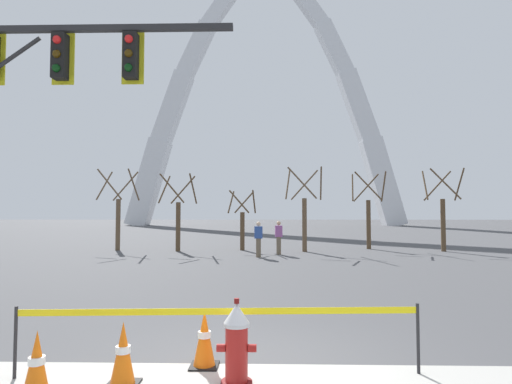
{
  "coord_description": "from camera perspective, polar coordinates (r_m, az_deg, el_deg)",
  "views": [
    {
      "loc": [
        0.21,
        -5.3,
        1.98
      ],
      "look_at": [
        -0.04,
        5.0,
        2.5
      ],
      "focal_mm": 29.29,
      "sensor_mm": 36.0,
      "label": 1
    }
  ],
  "objects": [
    {
      "name": "tree_far_right",
      "position": [
        23.74,
        24.15,
        -2.85
      ],
      "size": [
        1.96,
        1.97,
        4.26
      ],
      "color": "brown",
      "rests_on": "ground"
    },
    {
      "name": "tree_center_left",
      "position": [
        22.36,
        -1.89,
        -4.34
      ],
      "size": [
        1.49,
        1.5,
        3.19
      ],
      "color": "brown",
      "rests_on": "ground"
    },
    {
      "name": "fire_hydrant",
      "position": [
        5.14,
        -2.66,
        -20.01
      ],
      "size": [
        0.46,
        0.48,
        0.99
      ],
      "color": "#5E0F0D",
      "rests_on": "ground"
    },
    {
      "name": "ground_plane",
      "position": [
        5.66,
        -0.91,
        -23.35
      ],
      "size": [
        240.0,
        240.0,
        0.0
      ],
      "primitive_type": "plane",
      "color": "#474749"
    },
    {
      "name": "pedestrian_walking_left",
      "position": [
        20.09,
        3.12,
        -6.2
      ],
      "size": [
        0.36,
        0.23,
        1.59
      ],
      "color": "brown",
      "rests_on": "ground"
    },
    {
      "name": "tree_right_mid",
      "position": [
        23.95,
        15.09,
        -3.02
      ],
      "size": [
        1.95,
        1.96,
        4.24
      ],
      "color": "brown",
      "rests_on": "ground"
    },
    {
      "name": "monument_arch",
      "position": [
        68.5,
        1.2,
        10.83
      ],
      "size": [
        44.26,
        3.23,
        42.0
      ],
      "color": "silver",
      "rests_on": "ground"
    },
    {
      "name": "tree_left_mid",
      "position": [
        22.11,
        -10.59,
        -3.37
      ],
      "size": [
        1.85,
        1.86,
        4.0
      ],
      "color": "brown",
      "rests_on": "ground"
    },
    {
      "name": "tree_center_right",
      "position": [
        21.66,
        6.62,
        -3.04
      ],
      "size": [
        1.98,
        2.0,
        4.31
      ],
      "color": "brown",
      "rests_on": "ground"
    },
    {
      "name": "traffic_cone_curb_edge",
      "position": [
        5.33,
        -27.79,
        -20.28
      ],
      "size": [
        0.36,
        0.36,
        0.73
      ],
      "color": "black",
      "rests_on": "ground"
    },
    {
      "name": "pedestrian_standing_center",
      "position": [
        18.84,
        0.34,
        -6.43
      ],
      "size": [
        0.37,
        0.25,
        1.59
      ],
      "color": "brown",
      "rests_on": "ground"
    },
    {
      "name": "traffic_cone_mid_sidewalk",
      "position": [
        5.36,
        -17.71,
        -20.38
      ],
      "size": [
        0.36,
        0.36,
        0.73
      ],
      "color": "black",
      "rests_on": "ground"
    },
    {
      "name": "traffic_cone_by_hydrant",
      "position": [
        5.74,
        -7.06,
        -19.29
      ],
      "size": [
        0.36,
        0.36,
        0.73
      ],
      "color": "black",
      "rests_on": "ground"
    },
    {
      "name": "tree_far_left",
      "position": [
        23.48,
        -18.32,
        -2.93
      ],
      "size": [
        1.97,
        1.99,
        4.29
      ],
      "color": "brown",
      "rests_on": "ground"
    },
    {
      "name": "traffic_signal_gantry",
      "position": [
        9.7,
        -30.98,
        11.16
      ],
      "size": [
        6.42,
        0.44,
        6.0
      ],
      "color": "#232326",
      "rests_on": "ground"
    },
    {
      "name": "caution_tape_barrier",
      "position": [
        5.35,
        -4.96,
        -17.92
      ],
      "size": [
        4.92,
        0.31,
        0.86
      ],
      "color": "#232326",
      "rests_on": "ground"
    }
  ]
}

